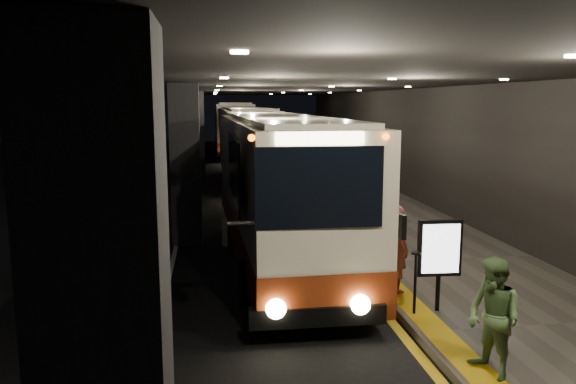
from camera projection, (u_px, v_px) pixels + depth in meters
ground at (251, 286)px, 12.05m from camera, size 90.00×90.00×0.00m
lane_line_white at (179, 234)px, 16.69m from camera, size 0.12×50.00×0.01m
kerb_stripe_yellow at (316, 230)px, 17.25m from camera, size 0.18×50.00×0.01m
sidewalk at (391, 225)px, 17.56m from camera, size 4.50×50.00×0.15m
tactile_strip at (332, 225)px, 17.29m from camera, size 0.50×50.00×0.01m
terminal_wall at (464, 131)px, 17.40m from camera, size 0.10×50.00×6.00m
support_columns at (186, 165)px, 15.41m from camera, size 0.80×24.80×4.40m
canopy at (322, 78)px, 16.54m from camera, size 9.00×50.00×0.40m
coach_main at (278, 192)px, 14.13m from camera, size 2.62×11.19×3.46m
coach_second at (246, 146)px, 28.22m from camera, size 2.48×11.22×3.52m
coach_third at (233, 130)px, 41.62m from camera, size 2.52×11.91×3.74m
passenger_boarding at (396, 248)px, 11.12m from camera, size 0.62×0.75×1.76m
passenger_waiting_green at (494, 318)px, 7.67m from camera, size 0.71×0.92×1.67m
info_sign at (440, 250)px, 10.03m from camera, size 0.80×0.15×1.69m
stanchion_post at (415, 284)px, 9.96m from camera, size 0.05×0.05×1.12m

